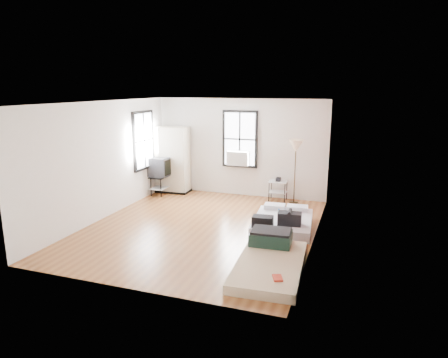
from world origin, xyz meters
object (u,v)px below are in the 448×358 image
at_px(mattress_bare, 270,258).
at_px(wardrobe, 173,160).
at_px(tv_stand, 161,168).
at_px(floor_lamp, 296,149).
at_px(mattress_main, 282,221).
at_px(side_table, 278,185).

relative_size(mattress_bare, wardrobe, 1.11).
bearing_deg(mattress_bare, tv_stand, 134.48).
bearing_deg(floor_lamp, wardrobe, 180.00).
distance_m(mattress_main, wardrobe, 4.37).
relative_size(mattress_main, side_table, 2.76).
bearing_deg(wardrobe, mattress_main, -30.98).
relative_size(mattress_bare, side_table, 3.30).
height_order(mattress_bare, floor_lamp, floor_lamp).
height_order(mattress_main, wardrobe, wardrobe).
xyz_separation_m(wardrobe, floor_lamp, (3.66, 0.00, 0.51)).
bearing_deg(tv_stand, floor_lamp, 6.21).
xyz_separation_m(mattress_main, wardrobe, (-3.75, 2.08, 0.83)).
distance_m(mattress_bare, wardrobe, 5.72).
relative_size(mattress_main, wardrobe, 0.93).
bearing_deg(side_table, mattress_main, -75.67).
bearing_deg(wardrobe, tv_stand, -122.86).
bearing_deg(floor_lamp, mattress_bare, -86.45).
height_order(mattress_main, mattress_bare, mattress_main).
relative_size(mattress_bare, floor_lamp, 1.25).
height_order(side_table, floor_lamp, floor_lamp).
height_order(floor_lamp, tv_stand, floor_lamp).
bearing_deg(wardrobe, floor_lamp, -1.89).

